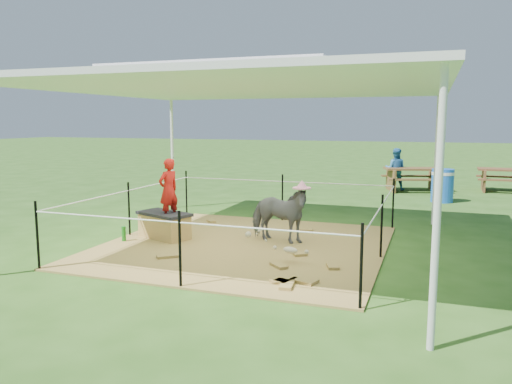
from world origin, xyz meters
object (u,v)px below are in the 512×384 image
(woman, at_px, (168,184))
(distant_person, at_px, (395,169))
(pony, at_px, (278,214))
(foal, at_px, (290,248))
(trash_barrel, at_px, (442,186))
(picnic_table_near, at_px, (413,179))
(green_bottle, at_px, (124,234))
(picnic_table_far, at_px, (507,180))
(straw_bale, at_px, (165,226))

(woman, relative_size, distant_person, 0.87)
(pony, relative_size, foal, 1.50)
(trash_barrel, bearing_deg, distant_person, 123.77)
(foal, bearing_deg, trash_barrel, 90.52)
(foal, bearing_deg, picnic_table_near, 99.22)
(green_bottle, bearing_deg, pony, 17.91)
(trash_barrel, bearing_deg, woman, -127.20)
(pony, height_order, picnic_table_far, pony)
(straw_bale, height_order, trash_barrel, trash_barrel)
(trash_barrel, relative_size, picnic_table_near, 0.51)
(straw_bale, height_order, picnic_table_far, picnic_table_far)
(woman, xyz_separation_m, distant_person, (3.29, 8.09, -0.36))
(straw_bale, xyz_separation_m, trash_barrel, (4.73, 6.09, 0.20))
(pony, distance_m, picnic_table_near, 7.86)
(straw_bale, xyz_separation_m, green_bottle, (-0.55, -0.45, -0.08))
(foal, distance_m, distant_person, 8.91)
(picnic_table_near, height_order, distant_person, distant_person)
(woman, bearing_deg, picnic_table_far, 164.38)
(picnic_table_near, bearing_deg, straw_bale, -132.56)
(foal, xyz_separation_m, distant_person, (0.84, 8.86, 0.40))
(pony, distance_m, trash_barrel, 6.33)
(green_bottle, height_order, picnic_table_near, picnic_table_near)
(picnic_table_near, bearing_deg, pony, -120.53)
(picnic_table_far, bearing_deg, woman, -125.15)
(straw_bale, distance_m, pony, 2.06)
(straw_bale, bearing_deg, pony, 10.63)
(straw_bale, xyz_separation_m, woman, (0.10, 0.00, 0.76))
(green_bottle, distance_m, distant_person, 9.42)
(pony, bearing_deg, picnic_table_near, -3.67)
(trash_barrel, distance_m, picnic_table_far, 3.25)
(trash_barrel, bearing_deg, picnic_table_near, 112.91)
(picnic_table_near, bearing_deg, green_bottle, -134.34)
(woman, xyz_separation_m, pony, (1.91, 0.38, -0.48))
(straw_bale, height_order, foal, foal)
(green_bottle, relative_size, picnic_table_near, 0.15)
(trash_barrel, height_order, distant_person, distant_person)
(picnic_table_far, relative_size, distant_person, 1.30)
(picnic_table_far, bearing_deg, foal, -111.60)
(straw_bale, distance_m, trash_barrel, 7.71)
(trash_barrel, xyz_separation_m, picnic_table_near, (-0.81, 1.91, -0.08))
(woman, distance_m, pony, 2.00)
(picnic_table_near, xyz_separation_m, distant_person, (-0.53, 0.09, 0.29))
(straw_bale, xyz_separation_m, distant_person, (3.39, 8.09, 0.40))
(straw_bale, xyz_separation_m, pony, (2.01, 0.38, 0.28))
(green_bottle, height_order, trash_barrel, trash_barrel)
(trash_barrel, bearing_deg, green_bottle, -128.87)
(trash_barrel, bearing_deg, straw_bale, -127.79)
(woman, distance_m, distant_person, 8.74)
(straw_bale, bearing_deg, picnic_table_far, 53.09)
(green_bottle, distance_m, picnic_table_near, 9.56)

